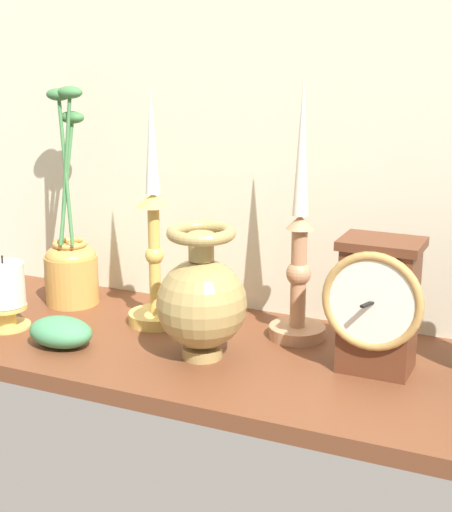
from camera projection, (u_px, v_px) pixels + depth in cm
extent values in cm
cube|color=brown|center=(220.00, 356.00, 113.75)|extent=(100.00, 36.00, 2.40)
cube|color=beige|center=(270.00, 110.00, 120.80)|extent=(120.00, 2.00, 65.00)
cube|color=#592E1B|center=(378.00, 310.00, 104.13)|extent=(9.51, 6.92, 17.00)
cube|color=#592E1B|center=(382.00, 244.00, 101.65)|extent=(10.65, 7.75, 1.20)
torus|color=#B2894A|center=(372.00, 302.00, 100.10)|extent=(13.32, 1.21, 13.32)
cylinder|color=white|center=(372.00, 302.00, 100.01)|extent=(11.14, 0.40, 11.14)
cube|color=black|center=(371.00, 303.00, 99.75)|extent=(1.96, 4.20, 0.30)
cylinder|color=#D3AE52|center=(156.00, 318.00, 123.18)|extent=(8.62, 8.62, 1.80)
cylinder|color=#D3AE52|center=(155.00, 260.00, 120.63)|extent=(1.81, 1.81, 16.90)
sphere|color=#D3AE52|center=(154.00, 255.00, 120.40)|extent=(2.90, 2.90, 2.90)
cone|color=#D3AE52|center=(153.00, 200.00, 118.06)|extent=(5.09, 5.09, 2.00)
cone|color=white|center=(152.00, 140.00, 115.62)|extent=(2.19, 2.19, 15.95)
cylinder|color=tan|center=(297.00, 332.00, 117.38)|extent=(8.44, 8.44, 1.80)
cylinder|color=tan|center=(298.00, 278.00, 115.10)|extent=(2.31, 2.31, 14.93)
sphere|color=tan|center=(299.00, 273.00, 114.90)|extent=(3.70, 3.70, 3.70)
cone|color=tan|center=(300.00, 222.00, 112.80)|extent=(4.11, 4.11, 2.00)
cone|color=silver|center=(302.00, 147.00, 109.85)|extent=(2.31, 2.31, 19.68)
cylinder|color=#9F874D|center=(202.00, 351.00, 110.25)|extent=(5.67, 5.67, 1.60)
sphere|color=#9F874D|center=(202.00, 304.00, 108.32)|extent=(12.61, 12.61, 12.61)
cylinder|color=#9F874D|center=(201.00, 247.00, 106.09)|extent=(3.53, 3.53, 3.76)
torus|color=#9F874D|center=(201.00, 233.00, 105.58)|extent=(9.43, 9.43, 1.70)
cylinder|color=#BF8C43|center=(72.00, 280.00, 131.57)|extent=(8.86, 8.86, 8.23)
ellipsoid|color=#BF8C43|center=(70.00, 256.00, 130.45)|extent=(8.42, 8.42, 4.21)
torus|color=#BF8C43|center=(70.00, 244.00, 129.88)|extent=(5.75, 5.75, 0.88)
cylinder|color=#3C723E|center=(66.00, 170.00, 126.55)|extent=(0.74, 4.96, 24.19)
ellipsoid|color=#3C723E|center=(70.00, 92.00, 125.10)|extent=(4.40, 2.80, 2.00)
cylinder|color=#3C723E|center=(66.00, 172.00, 126.61)|extent=(5.38, 5.67, 23.25)
ellipsoid|color=#3C723E|center=(58.00, 94.00, 126.51)|extent=(4.40, 2.80, 2.00)
cylinder|color=#3C723E|center=(66.00, 183.00, 127.10)|extent=(1.74, 7.17, 19.48)
ellipsoid|color=#3C723E|center=(72.00, 117.00, 127.46)|extent=(4.40, 2.80, 2.00)
cylinder|color=#D3AF57|center=(7.00, 317.00, 121.31)|extent=(2.85, 2.85, 3.28)
cylinder|color=#D3AF57|center=(7.00, 324.00, 121.65)|extent=(7.13, 7.13, 0.80)
cylinder|color=#D3AF57|center=(6.00, 307.00, 120.86)|extent=(6.42, 6.42, 0.60)
cylinder|color=beige|center=(4.00, 284.00, 119.86)|extent=(6.24, 6.24, 6.60)
cylinder|color=black|center=(2.00, 260.00, 118.80)|extent=(0.30, 0.30, 1.20)
ellipsoid|color=#428456|center=(61.00, 332.00, 113.70)|extent=(9.91, 6.94, 4.34)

